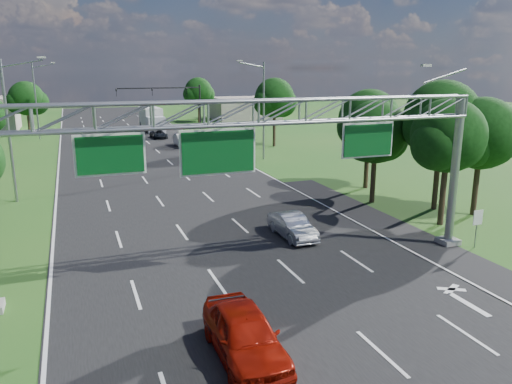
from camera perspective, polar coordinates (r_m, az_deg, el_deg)
name	(u,v)px	position (r m, az deg, el deg)	size (l,w,h in m)	color
ground	(175,189)	(40.40, -9.26, 0.38)	(220.00, 220.00, 0.00)	#1E5419
road	(175,189)	(40.40, -9.26, 0.38)	(18.00, 180.00, 0.02)	black
road_flare	(405,235)	(30.13, 16.70, -4.76)	(3.00, 30.00, 0.02)	black
sign_gantry	(258,126)	(22.14, 0.19, 7.54)	(23.50, 1.00, 9.56)	gray
regulatory_sign	(477,221)	(28.93, 23.99, -3.04)	(0.60, 0.08, 2.10)	gray
traffic_signal	(176,98)	(75.21, -9.08, 10.60)	(12.21, 0.24, 7.00)	black
streetlight_l_near	(11,124)	(38.98, -26.22, 6.97)	(2.97, 0.22, 10.16)	gray
streetlight_l_far	(37,97)	(73.80, -23.74, 9.87)	(2.97, 0.22, 10.16)	gray
streetlight_r_mid	(262,106)	(52.21, 0.68, 9.81)	(2.97, 0.22, 10.16)	gray
tree_cluster_right	(420,130)	(35.79, 18.26, 6.77)	(9.91, 14.60, 8.68)	#2D2116
tree_verge_lc	(27,100)	(78.95, -24.71, 9.53)	(5.76, 4.80, 7.62)	#2D2116
tree_verge_rd	(275,100)	(61.42, 2.18, 10.47)	(5.76, 4.80, 8.28)	#2D2116
tree_verge_re	(199,93)	(89.36, -6.56, 11.20)	(5.76, 4.80, 7.84)	#2D2116
building_right	(245,108)	(96.17, -1.27, 9.57)	(12.00, 9.00, 4.00)	gray
red_coupe	(245,335)	(17.07, -1.30, -15.97)	(2.01, 5.00, 1.70)	#961306
silver_sedan	(292,226)	(28.42, 4.17, -3.89)	(1.42, 4.08, 1.34)	#9EA1A9
car_queue_a	(101,151)	(57.25, -17.28, 4.55)	(1.74, 4.27, 1.24)	silver
car_queue_b	(159,134)	(70.23, -11.06, 6.50)	(1.84, 3.98, 1.11)	black
car_queue_d	(183,140)	(62.10, -8.34, 5.87)	(1.65, 4.74, 1.56)	silver
box_truck	(152,120)	(79.61, -11.83, 8.11)	(2.83, 9.12, 3.43)	silver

